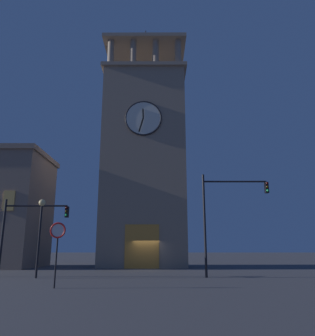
# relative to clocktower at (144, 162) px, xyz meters

# --- Properties ---
(ground_plane) EXTENTS (200.00, 200.00, 0.00)m
(ground_plane) POSITION_rel_clocktower_xyz_m (-0.42, 3.07, -10.97)
(ground_plane) COLOR #424247
(clocktower) EXTENTS (9.17, 7.16, 27.44)m
(clocktower) POSITION_rel_clocktower_xyz_m (0.00, 0.00, 0.00)
(clocktower) COLOR gray
(clocktower) RESTS_ON ground_plane
(traffic_signal_near) EXTENTS (4.47, 0.41, 5.14)m
(traffic_signal_near) POSITION_rel_clocktower_xyz_m (7.50, 11.80, -7.48)
(traffic_signal_near) COLOR black
(traffic_signal_near) RESTS_ON ground_plane
(traffic_signal_mid) EXTENTS (4.51, 0.41, 6.78)m
(traffic_signal_mid) POSITION_rel_clocktower_xyz_m (-5.97, 12.30, -6.46)
(traffic_signal_mid) COLOR black
(traffic_signal_mid) RESTS_ON ground_plane
(street_lamp) EXTENTS (0.44, 0.44, 5.00)m
(street_lamp) POSITION_rel_clocktower_xyz_m (6.20, 12.72, -7.47)
(street_lamp) COLOR black
(street_lamp) RESTS_ON ground_plane
(no_horn_sign) EXTENTS (0.78, 0.14, 3.09)m
(no_horn_sign) POSITION_rel_clocktower_xyz_m (3.42, 17.97, -8.54)
(no_horn_sign) COLOR black
(no_horn_sign) RESTS_ON ground_plane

